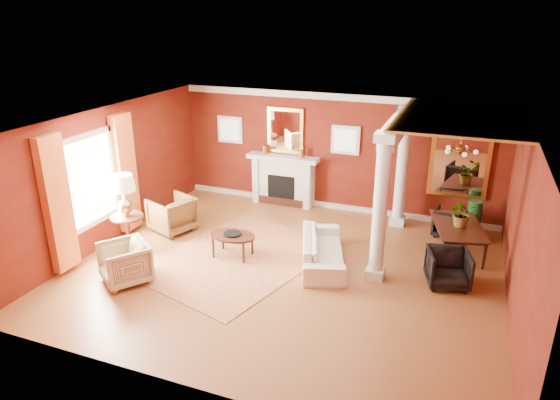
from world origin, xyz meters
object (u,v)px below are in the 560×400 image
at_px(sofa, 323,245).
at_px(side_table, 125,199).
at_px(coffee_table, 233,237).
at_px(dining_table, 459,231).
at_px(armchair_leopard, 172,213).
at_px(armchair_stripe, 124,261).

height_order(sofa, side_table, side_table).
height_order(coffee_table, dining_table, dining_table).
bearing_deg(coffee_table, armchair_leopard, 160.53).
bearing_deg(side_table, armchair_leopard, 74.64).
bearing_deg(armchair_stripe, side_table, 160.13).
bearing_deg(side_table, armchair_stripe, -56.08).
xyz_separation_m(armchair_stripe, dining_table, (5.68, 3.54, 0.04)).
distance_m(armchair_stripe, side_table, 1.53).
xyz_separation_m(coffee_table, side_table, (-2.16, -0.51, 0.69)).
height_order(sofa, dining_table, dining_table).
bearing_deg(armchair_leopard, side_table, 5.90).
bearing_deg(armchair_leopard, dining_table, 122.91).
height_order(armchair_leopard, side_table, side_table).
bearing_deg(dining_table, sofa, 108.07).
bearing_deg(armchair_stripe, sofa, 68.35).
distance_m(coffee_table, dining_table, 4.68).
xyz_separation_m(sofa, dining_table, (2.48, 1.53, 0.07)).
distance_m(coffee_table, side_table, 2.32).
distance_m(sofa, side_table, 4.12).
xyz_separation_m(coffee_table, dining_table, (4.28, 1.91, 0.02)).
relative_size(armchair_leopard, side_table, 0.54).
xyz_separation_m(armchair_leopard, side_table, (-0.32, -1.16, 0.69)).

